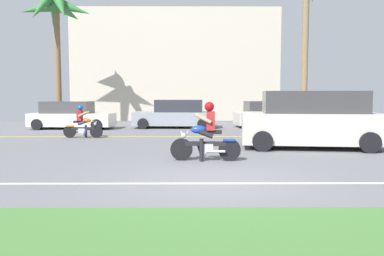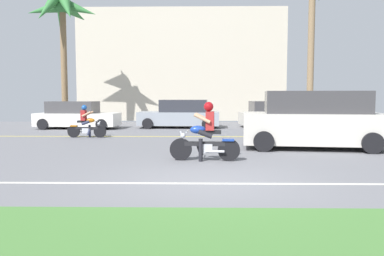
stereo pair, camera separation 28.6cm
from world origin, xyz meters
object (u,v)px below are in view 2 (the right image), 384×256
at_px(motorcyclist, 205,136).
at_px(suv_nearby, 314,121).
at_px(parked_car_2, 274,115).
at_px(palm_tree_1, 63,14).
at_px(motorcyclist_distant, 86,124).
at_px(parked_car_1, 181,115).
at_px(parked_car_0, 76,116).

bearing_deg(motorcyclist, suv_nearby, 35.01).
xyz_separation_m(suv_nearby, parked_car_2, (0.30, 8.55, -0.24)).
distance_m(motorcyclist, palm_tree_1, 15.70).
relative_size(suv_nearby, palm_tree_1, 0.62).
distance_m(palm_tree_1, motorcyclist_distant, 9.27).
relative_size(motorcyclist, suv_nearby, 0.39).
xyz_separation_m(motorcyclist, parked_car_2, (3.88, 11.05, 0.01)).
height_order(parked_car_1, motorcyclist_distant, parked_car_1).
bearing_deg(suv_nearby, parked_car_2, 88.00).
xyz_separation_m(palm_tree_1, motorcyclist_distant, (3.12, -6.57, -5.76)).
distance_m(suv_nearby, parked_car_1, 9.56).
distance_m(suv_nearby, parked_car_2, 8.56).
xyz_separation_m(parked_car_1, parked_car_2, (5.06, 0.26, -0.03)).
xyz_separation_m(suv_nearby, parked_car_1, (-4.76, 8.29, -0.21)).
bearing_deg(parked_car_2, palm_tree_1, 174.01).
relative_size(parked_car_1, palm_tree_1, 0.57).
distance_m(parked_car_0, parked_car_1, 5.48).
height_order(motorcyclist, parked_car_0, motorcyclist).
xyz_separation_m(motorcyclist, palm_tree_1, (-7.95, 12.30, 5.66)).
xyz_separation_m(suv_nearby, parked_car_0, (-10.20, 7.64, -0.24)).
bearing_deg(parked_car_1, parked_car_0, -173.17).
bearing_deg(motorcyclist, parked_car_1, 96.24).
height_order(motorcyclist, motorcyclist_distant, motorcyclist).
bearing_deg(parked_car_0, parked_car_2, 4.95).
relative_size(parked_car_2, palm_tree_1, 0.50).
relative_size(palm_tree_1, motorcyclist_distant, 4.74).
xyz_separation_m(parked_car_0, palm_tree_1, (-1.33, 2.15, 5.65)).
xyz_separation_m(parked_car_2, motorcyclist_distant, (-8.71, -5.33, -0.10)).
bearing_deg(suv_nearby, motorcyclist_distant, 159.04).
bearing_deg(suv_nearby, palm_tree_1, 139.66).
relative_size(suv_nearby, parked_car_0, 1.10).
height_order(motorcyclist, suv_nearby, suv_nearby).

